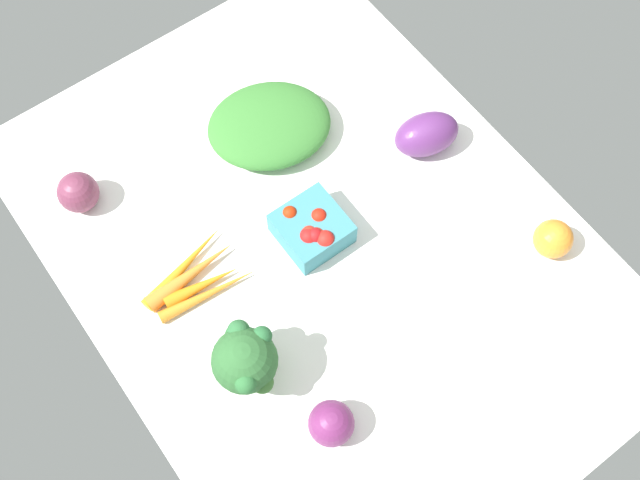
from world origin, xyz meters
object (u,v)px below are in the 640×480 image
Objects in this scene: red_onion_center at (78,192)px; broccoli_head at (245,360)px; leafy_greens_clump at (269,125)px; berry_basket at (313,229)px; red_onion_near_basket at (331,423)px; carrot_bunch at (195,277)px; heirloom_tomato_orange at (553,239)px; eggplant at (427,134)px.

broccoli_head reaches higher than red_onion_center.
berry_basket is at bearing 164.41° from leafy_greens_clump.
red_onion_near_basket is (-47.17, 21.90, 0.46)cm from leafy_greens_clump.
heirloom_tomato_orange is at bearing -120.45° from carrot_bunch.
red_onion_near_basket is 0.53× the size of broccoli_head.
berry_basket is 0.58× the size of carrot_bunch.
heirloom_tomato_orange is (-26.91, -3.92, -0.50)cm from eggplant.
eggplant reaches higher than carrot_bunch.
berry_basket is 20.20cm from carrot_bunch.
berry_basket is at bearing 50.91° from heirloom_tomato_orange.
carrot_bunch is at bearing -166.40° from eggplant.
eggplant is 27.20cm from heirloom_tomato_orange.
leafy_greens_clump is 2.05× the size of berry_basket.
heirloom_tomato_orange is at bearing -86.83° from red_onion_near_basket.
leafy_greens_clump is at bearing -24.91° from red_onion_near_basket.
red_onion_center is at bearing 8.11° from broccoli_head.
eggplant is (-17.72, -20.19, 0.76)cm from leafy_greens_clump.
red_onion_near_basket is 31.80cm from carrot_bunch.
red_onion_center is 0.60× the size of eggplant.
broccoli_head reaches higher than heirloom_tomato_orange.
red_onion_center is 58.70cm from eggplant.
red_onion_near_basket is at bearing 93.17° from heirloom_tomato_orange.
eggplant is 1.68× the size of red_onion_near_basket.
carrot_bunch is 18.93cm from broccoli_head.
leafy_greens_clump is 33.65cm from red_onion_center.
red_onion_near_basket is (-26.76, 16.21, 0.42)cm from berry_basket.
berry_basket is at bearing -103.80° from carrot_bunch.
red_onion_center is at bearing 11.25° from red_onion_near_basket.
red_onion_center is at bearing 170.74° from eggplant.
berry_basket is (-20.42, 5.69, 0.04)cm from leafy_greens_clump.
broccoli_head reaches higher than carrot_bunch.
red_onion_center is 24.47cm from carrot_bunch.
berry_basket is 1.54× the size of red_onion_near_basket.
leafy_greens_clump is at bearing -15.59° from berry_basket.
heirloom_tomato_orange is 52.49cm from broccoli_head.
carrot_bunch is at bearing 6.03° from red_onion_near_basket.
eggplant reaches higher than leafy_greens_clump.
broccoli_head is at bearing -171.89° from red_onion_center.
red_onion_near_basket is at bearing -128.76° from eggplant.
leafy_greens_clump reaches higher than carrot_bunch.
heirloom_tomato_orange is (-44.63, -24.11, 0.26)cm from leafy_greens_clump.
broccoli_head is (-15.63, 47.14, 4.01)cm from eggplant.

